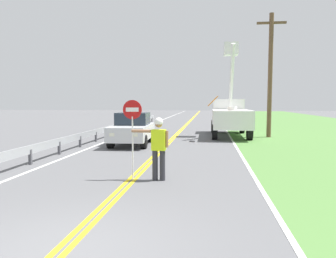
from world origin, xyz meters
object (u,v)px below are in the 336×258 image
at_px(stop_sign_paddle, 132,121).
at_px(oncoming_sedan_nearest, 132,129).
at_px(utility_bucket_truck, 229,114).
at_px(utility_pole_near, 270,73).
at_px(flagger_worker, 158,145).

height_order(stop_sign_paddle, oncoming_sedan_nearest, stop_sign_paddle).
distance_m(utility_bucket_truck, utility_pole_near, 3.69).
bearing_deg(utility_pole_near, stop_sign_paddle, -116.40).
relative_size(flagger_worker, utility_bucket_truck, 0.27).
height_order(utility_bucket_truck, oncoming_sedan_nearest, utility_bucket_truck).
bearing_deg(flagger_worker, utility_bucket_truck, 77.77).
xyz_separation_m(flagger_worker, stop_sign_paddle, (-0.77, 0.04, 0.66)).
height_order(flagger_worker, oncoming_sedan_nearest, flagger_worker).
distance_m(stop_sign_paddle, utility_pole_near, 13.77).
xyz_separation_m(stop_sign_paddle, utility_pole_near, (6.03, 12.15, 2.37)).
distance_m(stop_sign_paddle, utility_bucket_truck, 13.43).
relative_size(flagger_worker, oncoming_sedan_nearest, 0.44).
height_order(flagger_worker, utility_pole_near, utility_pole_near).
height_order(flagger_worker, stop_sign_paddle, stop_sign_paddle).
bearing_deg(oncoming_sedan_nearest, utility_bucket_truck, 45.71).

